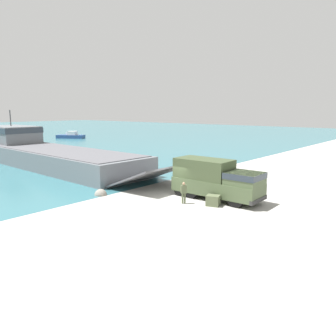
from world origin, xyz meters
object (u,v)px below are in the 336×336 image
(landing_craft, at_px, (41,151))
(moored_boat_b, at_px, (72,136))
(soldier_on_ramp, at_px, (184,191))
(cargo_crate, at_px, (213,200))
(moored_boat_a, at_px, (71,136))
(military_truck, at_px, (216,179))

(landing_craft, relative_size, moored_boat_b, 5.88)
(landing_craft, xyz_separation_m, soldier_on_ramp, (-2.44, -26.60, -0.74))
(moored_boat_b, bearing_deg, cargo_crate, 43.78)
(moored_boat_b, distance_m, cargo_crate, 67.21)
(landing_craft, distance_m, moored_boat_b, 41.77)
(landing_craft, relative_size, cargo_crate, 38.27)
(moored_boat_a, bearing_deg, cargo_crate, -145.55)
(landing_craft, height_order, soldier_on_ramp, landing_craft)
(soldier_on_ramp, relative_size, moored_boat_b, 0.27)
(landing_craft, distance_m, moored_boat_a, 41.00)
(soldier_on_ramp, height_order, cargo_crate, soldier_on_ramp)
(landing_craft, height_order, military_truck, landing_craft)
(military_truck, distance_m, moored_boat_a, 64.97)
(landing_craft, bearing_deg, soldier_on_ramp, -94.73)
(moored_boat_a, xyz_separation_m, moored_boat_b, (0.60, 0.51, -0.10))
(cargo_crate, bearing_deg, moored_boat_a, 66.34)
(soldier_on_ramp, xyz_separation_m, moored_boat_a, (27.71, 58.86, -0.37))
(landing_craft, bearing_deg, moored_boat_a, 52.44)
(military_truck, relative_size, soldier_on_ramp, 4.44)
(military_truck, xyz_separation_m, soldier_on_ramp, (-2.78, 1.12, -0.67))
(soldier_on_ramp, distance_m, cargo_crate, 2.37)
(moored_boat_b, bearing_deg, moored_boat_a, 17.92)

